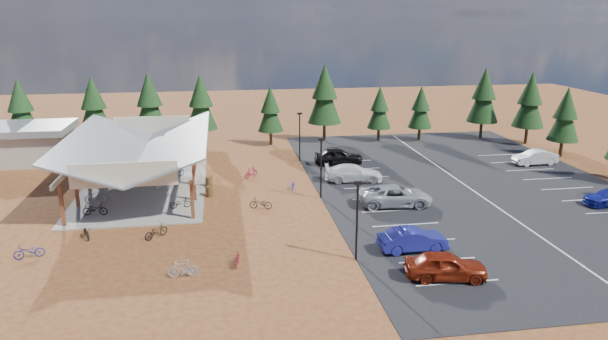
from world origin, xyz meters
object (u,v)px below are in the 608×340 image
at_px(bike_pavilion, 141,146).
at_px(bike_12, 156,231).
at_px(bike_4, 180,203).
at_px(bike_8, 86,232).
at_px(bike_14, 293,185).
at_px(bike_15, 251,173).
at_px(car_2, 396,196).
at_px(bike_0, 95,209).
at_px(outbuilding, 16,143).
at_px(bike_2, 116,180).
at_px(bike_16, 261,203).
at_px(bike_5, 164,184).
at_px(car_3, 354,173).
at_px(bike_10, 29,251).
at_px(trash_bin_0, 209,192).
at_px(bike_6, 174,171).
at_px(lamp_post_1, 321,164).
at_px(bike_7, 181,159).
at_px(bike_1, 96,197).
at_px(bike_3, 118,160).
at_px(car_0, 446,266).
at_px(trash_bin_1, 209,182).
at_px(car_9, 535,157).
at_px(bike_13, 183,269).
at_px(lamp_post_0, 357,215).
at_px(car_4, 338,156).
at_px(bike_11, 237,259).
at_px(lamp_post_2, 300,133).
at_px(car_1, 413,240).

distance_m(bike_pavilion, bike_12, 12.22).
xyz_separation_m(bike_pavilion, bike_4, (3.52, -5.97, -3.31)).
height_order(bike_8, bike_14, bike_8).
bearing_deg(bike_15, car_2, -174.20).
bearing_deg(bike_0, outbuilding, 37.81).
xyz_separation_m(bike_2, bike_16, (12.34, -8.01, -0.10)).
xyz_separation_m(bike_5, car_3, (16.99, 0.04, 0.26)).
xyz_separation_m(bike_10, bike_14, (18.37, 11.21, -0.07)).
height_order(trash_bin_0, bike_16, bike_16).
distance_m(bike_pavilion, bike_6, 5.07).
height_order(lamp_post_1, bike_8, lamp_post_1).
bearing_deg(bike_7, bike_14, -150.35).
relative_size(bike_5, bike_16, 0.82).
distance_m(bike_1, bike_15, 13.98).
xyz_separation_m(bike_3, bike_4, (6.97, -13.77, -0.10)).
xyz_separation_m(bike_4, car_0, (15.97, -14.37, 0.32)).
bearing_deg(bike_10, car_0, 59.80).
xyz_separation_m(trash_bin_1, car_9, (32.83, 2.34, 0.33)).
relative_size(bike_8, car_0, 0.35).
relative_size(bike_8, bike_13, 0.93).
bearing_deg(bike_14, lamp_post_0, -70.83).
bearing_deg(car_4, bike_7, 85.82).
distance_m(bike_15, bike_16, 8.64).
height_order(car_0, car_3, car_0).
bearing_deg(outbuilding, bike_13, -57.39).
bearing_deg(outbuilding, trash_bin_1, -30.37).
relative_size(bike_3, bike_4, 1.08).
bearing_deg(lamp_post_0, bike_15, 106.19).
bearing_deg(bike_12, lamp_post_0, -156.68).
bearing_deg(bike_6, car_4, -85.66).
bearing_deg(car_0, bike_2, 56.48).
distance_m(bike_5, car_0, 26.24).
distance_m(bike_1, bike_13, 16.09).
relative_size(outbuilding, bike_11, 7.39).
relative_size(bike_1, bike_3, 0.99).
relative_size(lamp_post_2, bike_6, 2.69).
height_order(bike_1, bike_3, bike_3).
relative_size(bike_2, bike_6, 0.95).
relative_size(bike_3, bike_13, 0.98).
distance_m(bike_2, bike_11, 20.48).
xyz_separation_m(lamp_post_0, bike_12, (-12.78, 5.45, -2.48)).
relative_size(lamp_post_1, car_2, 0.87).
xyz_separation_m(bike_2, car_1, (21.50, -17.40, 0.21)).
distance_m(bike_pavilion, bike_15, 10.27).
bearing_deg(bike_5, bike_12, 162.97).
bearing_deg(bike_pavilion, trash_bin_1, -5.37).
relative_size(bike_0, bike_10, 1.03).
distance_m(lamp_post_0, bike_13, 10.91).
bearing_deg(trash_bin_0, bike_7, 105.89).
bearing_deg(bike_5, bike_15, -90.13).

